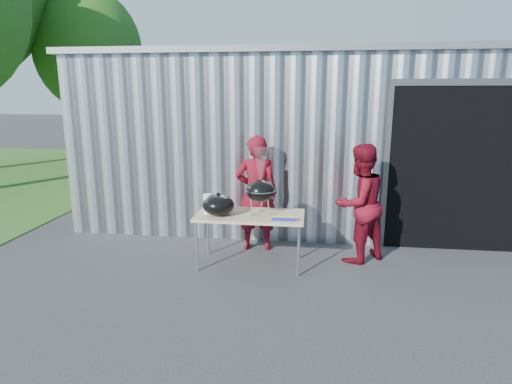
# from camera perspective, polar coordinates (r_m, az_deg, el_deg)

# --- Properties ---
(ground) EXTENTS (80.00, 80.00, 0.00)m
(ground) POSITION_cam_1_polar(r_m,az_deg,el_deg) (5.63, -2.68, -12.16)
(ground) COLOR #2E2E30
(building) EXTENTS (8.20, 6.20, 3.10)m
(building) POSITION_cam_1_polar(r_m,az_deg,el_deg) (9.63, 7.48, 7.89)
(building) COLOR silver
(building) RESTS_ON ground
(tree_far) EXTENTS (3.46, 3.46, 5.74)m
(tree_far) POSITION_cam_1_polar(r_m,az_deg,el_deg) (15.90, -21.39, 17.08)
(tree_far) COLOR #442D19
(tree_far) RESTS_ON ground
(folding_table) EXTENTS (1.50, 0.75, 0.75)m
(folding_table) POSITION_cam_1_polar(r_m,az_deg,el_deg) (5.97, -0.80, -3.33)
(folding_table) COLOR tan
(folding_table) RESTS_ON ground
(kettle_grill) EXTENTS (0.41, 0.41, 0.93)m
(kettle_grill) POSITION_cam_1_polar(r_m,az_deg,el_deg) (5.86, 0.62, 1.04)
(kettle_grill) COLOR black
(kettle_grill) RESTS_ON folding_table
(grill_lid) EXTENTS (0.44, 0.44, 0.32)m
(grill_lid) POSITION_cam_1_polar(r_m,az_deg,el_deg) (5.90, -5.04, -1.74)
(grill_lid) COLOR black
(grill_lid) RESTS_ON folding_table
(paper_towels) EXTENTS (0.12, 0.12, 0.28)m
(paper_towels) POSITION_cam_1_polar(r_m,az_deg,el_deg) (5.99, -6.47, -1.59)
(paper_towels) COLOR white
(paper_towels) RESTS_ON folding_table
(white_tub) EXTENTS (0.20, 0.15, 0.10)m
(white_tub) POSITION_cam_1_polar(r_m,az_deg,el_deg) (6.24, -5.54, -1.81)
(white_tub) COLOR white
(white_tub) RESTS_ON folding_table
(foil_box) EXTENTS (0.32, 0.06, 0.06)m
(foil_box) POSITION_cam_1_polar(r_m,az_deg,el_deg) (5.67, 3.73, -3.53)
(foil_box) COLOR #1A1EAE
(foil_box) RESTS_ON folding_table
(person_cook) EXTENTS (0.68, 0.47, 1.78)m
(person_cook) POSITION_cam_1_polar(r_m,az_deg,el_deg) (6.57, 0.05, -0.16)
(person_cook) COLOR maroon
(person_cook) RESTS_ON ground
(person_bystander) EXTENTS (1.05, 1.02, 1.71)m
(person_bystander) POSITION_cam_1_polar(r_m,az_deg,el_deg) (6.28, 13.60, -1.51)
(person_bystander) COLOR maroon
(person_bystander) RESTS_ON ground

